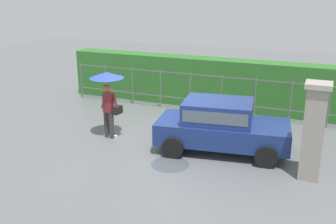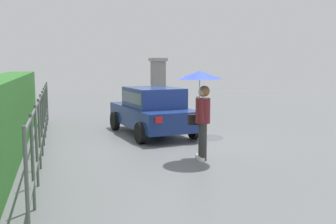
{
  "view_description": "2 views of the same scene",
  "coord_description": "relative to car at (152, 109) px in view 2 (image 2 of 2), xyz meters",
  "views": [
    {
      "loc": [
        4.02,
        -10.1,
        4.51
      ],
      "look_at": [
        -0.2,
        -0.01,
        1.01
      ],
      "focal_mm": 41.81,
      "sensor_mm": 36.0,
      "label": 1
    },
    {
      "loc": [
        -10.48,
        2.98,
        2.25
      ],
      "look_at": [
        -0.2,
        0.07,
        0.9
      ],
      "focal_mm": 41.86,
      "sensor_mm": 36.0,
      "label": 2
    }
  ],
  "objects": [
    {
      "name": "hedge_row",
      "position": [
        -1.47,
        4.15,
        0.15
      ],
      "size": [
        11.97,
        0.9,
        1.9
      ],
      "primitive_type": "cube",
      "color": "#2D6B28",
      "rests_on": "ground"
    },
    {
      "name": "car",
      "position": [
        0.0,
        0.0,
        0.0
      ],
      "size": [
        3.91,
        2.29,
        1.48
      ],
      "rotation": [
        0.0,
        0.0,
        0.15
      ],
      "color": "navy",
      "rests_on": "ground"
    },
    {
      "name": "pedestrian",
      "position": [
        -3.49,
        -0.29,
        0.74
      ],
      "size": [
        1.04,
        1.04,
        2.06
      ],
      "rotation": [
        0.0,
        0.0,
        1.43
      ],
      "color": "#333333",
      "rests_on": "ground"
    },
    {
      "name": "ground_plane",
      "position": [
        -1.36,
        -0.13,
        -0.8
      ],
      "size": [
        40.0,
        40.0,
        0.0
      ],
      "primitive_type": "plane",
      "color": "slate"
    },
    {
      "name": "puddle_near",
      "position": [
        -0.97,
        -1.44,
        -0.8
      ],
      "size": [
        1.03,
        1.03,
        0.0
      ],
      "primitive_type": "cylinder",
      "color": "#4C545B",
      "rests_on": "ground"
    },
    {
      "name": "gate_pillar",
      "position": [
        2.49,
        -0.82,
        0.44
      ],
      "size": [
        0.6,
        0.6,
        2.42
      ],
      "color": "gray",
      "rests_on": "ground"
    },
    {
      "name": "fence_section",
      "position": [
        -1.47,
        3.24,
        0.02
      ],
      "size": [
        11.02,
        0.05,
        1.5
      ],
      "color": "#59605B",
      "rests_on": "ground"
    }
  ]
}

